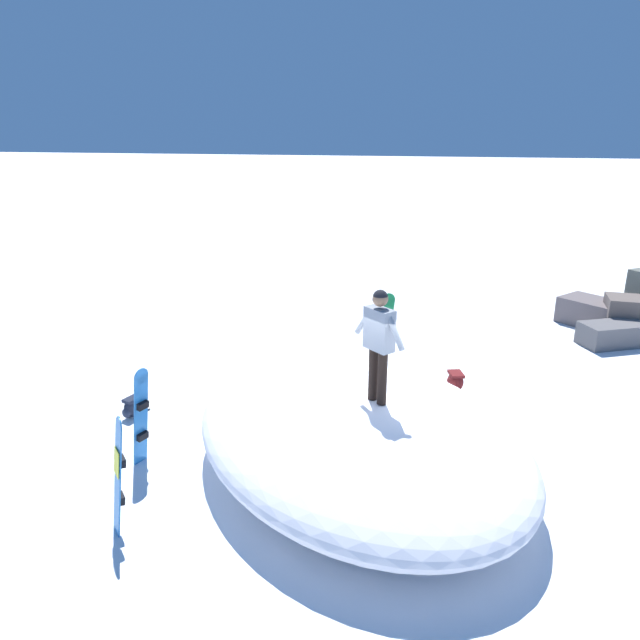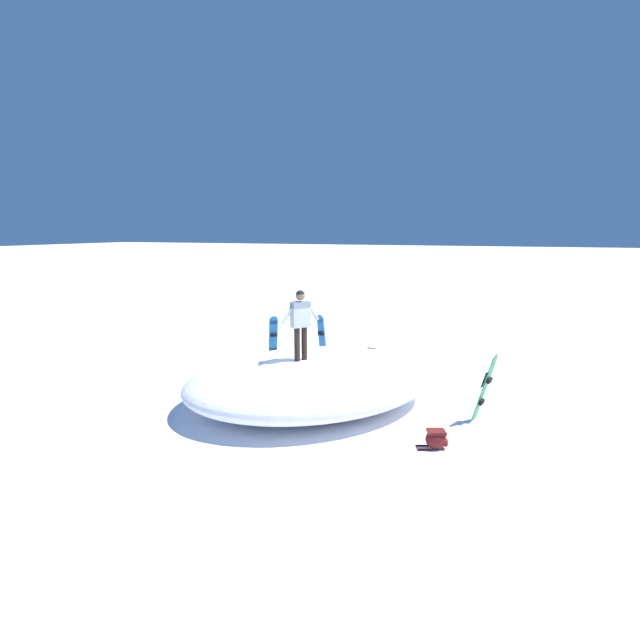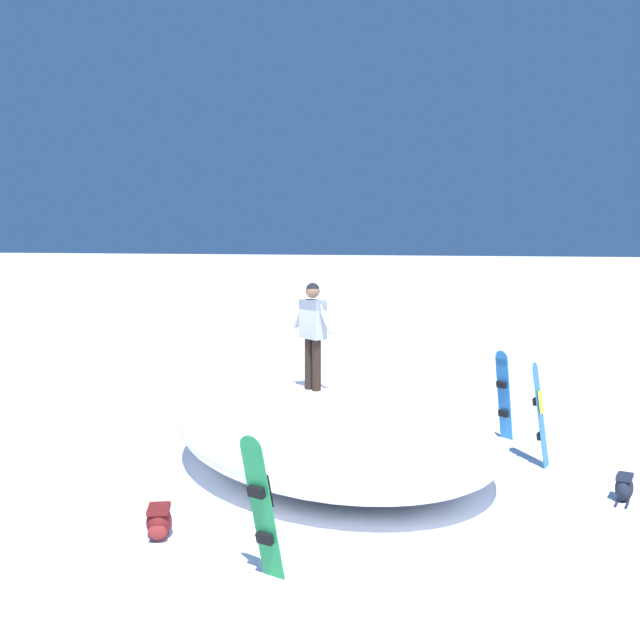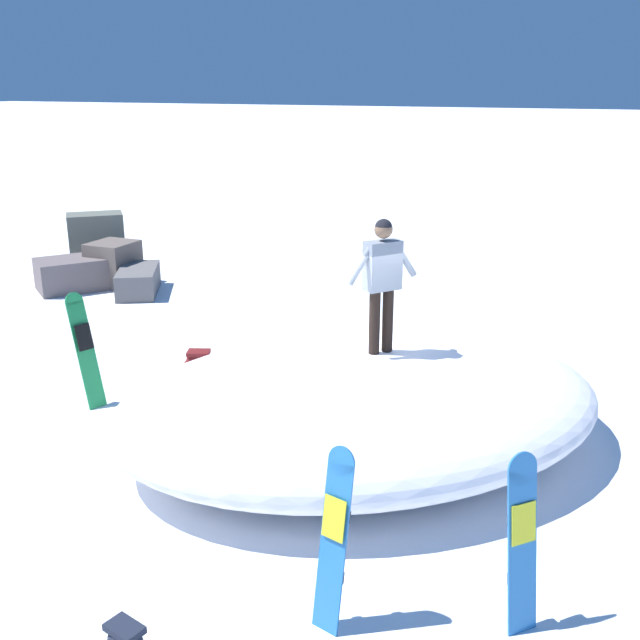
% 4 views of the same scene
% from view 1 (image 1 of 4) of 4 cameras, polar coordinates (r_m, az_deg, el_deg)
% --- Properties ---
extents(ground, '(240.00, 240.00, 0.00)m').
position_cam_1_polar(ground, '(9.77, 6.65, -12.95)').
color(ground, white).
extents(snow_mound, '(7.78, 7.62, 1.21)m').
position_cam_1_polar(snow_mound, '(9.14, 3.54, -10.82)').
color(snow_mound, white).
rests_on(snow_mound, ground).
extents(snowboarder_standing, '(0.71, 0.86, 1.72)m').
position_cam_1_polar(snowboarder_standing, '(8.30, 5.86, -1.60)').
color(snowboarder_standing, black).
rests_on(snowboarder_standing, snow_mound).
extents(snowboard_primary_upright, '(0.33, 0.33, 1.67)m').
position_cam_1_polar(snowboard_primary_upright, '(9.42, -17.26, -8.98)').
color(snowboard_primary_upright, '#2672BF').
rests_on(snowboard_primary_upright, ground).
extents(snowboard_secondary_upright, '(0.50, 0.41, 1.66)m').
position_cam_1_polar(snowboard_secondary_upright, '(12.81, 6.42, -0.99)').
color(snowboard_secondary_upright, '#1E8C47').
rests_on(snowboard_secondary_upright, ground).
extents(snowboard_tertiary_upright, '(0.36, 0.36, 1.63)m').
position_cam_1_polar(snowboard_tertiary_upright, '(8.09, -19.29, -14.13)').
color(snowboard_tertiary_upright, '#2672BF').
rests_on(snowboard_tertiary_upright, ground).
extents(backpack_near, '(0.57, 0.33, 0.38)m').
position_cam_1_polar(backpack_near, '(11.29, -18.06, -8.17)').
color(backpack_near, '#1E2333').
rests_on(backpack_near, ground).
extents(backpack_far, '(0.66, 0.44, 0.39)m').
position_cam_1_polar(backpack_far, '(12.11, 13.23, -5.87)').
color(backpack_far, maroon).
rests_on(backpack_far, ground).
extents(rock_outcrop, '(3.62, 3.29, 1.42)m').
position_cam_1_polar(rock_outcrop, '(17.25, 27.90, 0.75)').
color(rock_outcrop, '#625E5D').
rests_on(rock_outcrop, ground).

